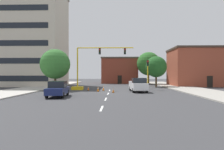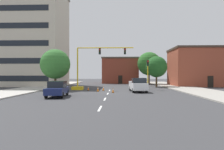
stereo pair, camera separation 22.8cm
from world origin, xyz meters
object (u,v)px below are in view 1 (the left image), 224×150
at_px(traffic_light_pole_right, 148,68).
at_px(tree_right_far, 149,64).
at_px(tree_right_mid, 156,67).
at_px(traffic_cone_roadside_a, 103,88).
at_px(tree_left_near, 55,64).
at_px(pickup_truck_white, 138,85).
at_px(traffic_cone_roadside_d, 98,89).
at_px(traffic_cone_roadside_b, 113,90).
at_px(traffic_signal_gantry, 86,76).
at_px(sedan_navy_near_left, 58,89).
at_px(traffic_cone_roadside_c, 88,88).

relative_size(traffic_light_pole_right, tree_right_far, 0.60).
distance_m(traffic_light_pole_right, tree_right_mid, 7.70).
bearing_deg(traffic_cone_roadside_a, tree_left_near, 174.94).
bearing_deg(pickup_truck_white, tree_right_mid, 66.39).
distance_m(tree_right_mid, traffic_cone_roadside_a, 13.94).
height_order(pickup_truck_white, traffic_cone_roadside_d, pickup_truck_white).
bearing_deg(traffic_cone_roadside_a, tree_right_mid, 43.20).
bearing_deg(traffic_cone_roadside_b, tree_right_mid, 56.83).
relative_size(traffic_signal_gantry, tree_left_near, 1.53).
bearing_deg(traffic_light_pole_right, tree_right_mid, 68.88).
bearing_deg(tree_right_mid, traffic_cone_roadside_d, -133.95).
relative_size(tree_left_near, pickup_truck_white, 1.17).
relative_size(traffic_signal_gantry, tree_right_mid, 1.63).
distance_m(tree_left_near, traffic_cone_roadside_b, 10.73).
xyz_separation_m(pickup_truck_white, traffic_cone_roadside_b, (-3.52, -1.80, -0.65)).
bearing_deg(sedan_navy_near_left, tree_left_near, 109.04).
xyz_separation_m(traffic_cone_roadside_a, traffic_cone_roadside_b, (1.56, -3.40, -0.03)).
bearing_deg(tree_left_near, sedan_navy_near_left, -70.96).
relative_size(tree_left_near, sedan_navy_near_left, 1.39).
height_order(traffic_light_pole_right, traffic_cone_roadside_d, traffic_light_pole_right).
bearing_deg(traffic_cone_roadside_d, tree_right_mid, 46.05).
bearing_deg(tree_right_mid, sedan_navy_near_left, -129.35).
xyz_separation_m(traffic_light_pole_right, traffic_cone_roadside_b, (-5.48, -5.45, -3.20)).
distance_m(tree_right_far, traffic_cone_roadside_c, 23.35).
distance_m(sedan_navy_near_left, traffic_cone_roadside_d, 7.67).
height_order(tree_right_mid, sedan_navy_near_left, tree_right_mid).
bearing_deg(tree_left_near, traffic_cone_roadside_d, -18.59).
height_order(sedan_navy_near_left, traffic_cone_roadside_b, sedan_navy_near_left).
xyz_separation_m(tree_right_far, pickup_truck_white, (-4.90, -21.22, -4.16)).
xyz_separation_m(traffic_signal_gantry, tree_right_mid, (12.79, 7.64, 1.68)).
relative_size(tree_right_mid, pickup_truck_white, 1.10).
height_order(tree_right_mid, traffic_cone_roadside_a, tree_right_mid).
distance_m(traffic_signal_gantry, traffic_cone_roadside_a, 3.88).
bearing_deg(traffic_cone_roadside_a, sedan_navy_near_left, -118.67).
height_order(tree_left_near, tree_right_far, tree_right_far).
height_order(traffic_cone_roadside_a, traffic_cone_roadside_c, traffic_cone_roadside_a).
relative_size(traffic_light_pole_right, tree_right_mid, 0.79).
relative_size(traffic_signal_gantry, traffic_cone_roadside_d, 13.14).
bearing_deg(tree_right_far, pickup_truck_white, -103.00).
distance_m(traffic_light_pole_right, sedan_navy_near_left, 15.73).
distance_m(tree_right_mid, traffic_cone_roadside_c, 15.49).
distance_m(tree_right_far, traffic_cone_roadside_b, 24.97).
height_order(tree_right_far, traffic_cone_roadside_d, tree_right_far).
xyz_separation_m(traffic_light_pole_right, tree_right_mid, (2.77, 7.17, 0.45)).
bearing_deg(tree_right_mid, traffic_signal_gantry, -149.15).
height_order(traffic_signal_gantry, traffic_cone_roadside_b, traffic_signal_gantry).
distance_m(tree_left_near, traffic_cone_roadside_d, 8.22).
xyz_separation_m(traffic_light_pole_right, traffic_cone_roadside_c, (-9.43, -1.65, -3.21)).
distance_m(traffic_cone_roadside_b, traffic_cone_roadside_c, 5.48).
bearing_deg(tree_left_near, pickup_truck_white, -10.16).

